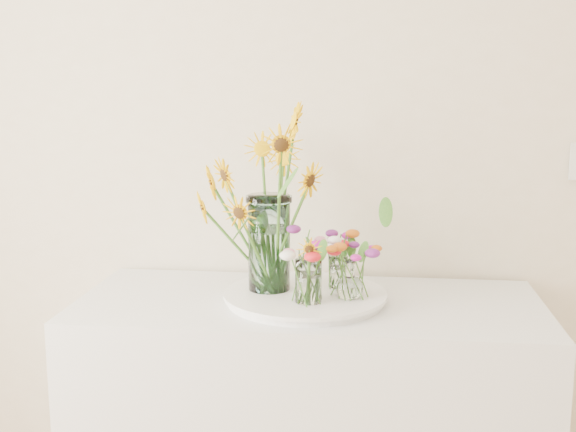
# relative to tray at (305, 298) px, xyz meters

# --- Properties ---
(tray) EXTENTS (0.46, 0.46, 0.02)m
(tray) POSITION_rel_tray_xyz_m (0.00, 0.00, 0.00)
(tray) COLOR white
(tray) RESTS_ON counter
(mason_jar) EXTENTS (0.15, 0.15, 0.30)m
(mason_jar) POSITION_rel_tray_xyz_m (-0.11, 0.02, 0.16)
(mason_jar) COLOR #A5D4CB
(mason_jar) RESTS_ON tray
(sunflower_bouquet) EXTENTS (0.99, 0.99, 0.56)m
(sunflower_bouquet) POSITION_rel_tray_xyz_m (-0.11, 0.02, 0.29)
(sunflower_bouquet) COLOR #FBBB05
(sunflower_bouquet) RESTS_ON tray
(small_vase_a) EXTENTS (0.09, 0.09, 0.13)m
(small_vase_a) POSITION_rel_tray_xyz_m (0.02, -0.09, 0.08)
(small_vase_a) COLOR white
(small_vase_a) RESTS_ON tray
(wildflower_posy_a) EXTENTS (0.21, 0.21, 0.22)m
(wildflower_posy_a) POSITION_rel_tray_xyz_m (0.02, -0.09, 0.12)
(wildflower_posy_a) COLOR #CB5E11
(wildflower_posy_a) RESTS_ON tray
(small_vase_b) EXTENTS (0.09, 0.09, 0.12)m
(small_vase_b) POSITION_rel_tray_xyz_m (0.13, -0.04, 0.07)
(small_vase_b) COLOR white
(small_vase_b) RESTS_ON tray
(wildflower_posy_b) EXTENTS (0.22, 0.22, 0.21)m
(wildflower_posy_b) POSITION_rel_tray_xyz_m (0.13, -0.04, 0.12)
(wildflower_posy_b) COLOR #CB5E11
(wildflower_posy_b) RESTS_ON tray
(small_vase_c) EXTENTS (0.08, 0.08, 0.10)m
(small_vase_c) POSITION_rel_tray_xyz_m (0.09, 0.07, 0.06)
(small_vase_c) COLOR white
(small_vase_c) RESTS_ON tray
(wildflower_posy_c) EXTENTS (0.18, 0.18, 0.19)m
(wildflower_posy_c) POSITION_rel_tray_xyz_m (0.09, 0.07, 0.11)
(wildflower_posy_c) COLOR #CB5E11
(wildflower_posy_c) RESTS_ON tray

